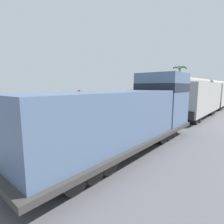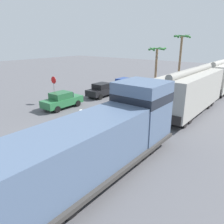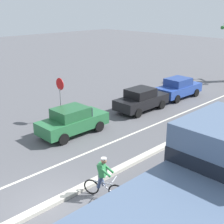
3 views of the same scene
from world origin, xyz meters
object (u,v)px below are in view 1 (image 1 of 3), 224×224
palm_tree_near (179,76)px  locomotive (133,115)px  parked_car_green (86,108)px  cyclist (105,116)px  stop_sign (79,97)px  palm_tree_far (160,82)px  hopper_car_middle (217,94)px  hopper_car_lead (196,98)px  parked_car_blue (135,102)px  parked_car_black (118,104)px

palm_tree_near → locomotive: bearing=-75.0°
locomotive → palm_tree_near: palm_tree_near is taller
parked_car_green → cyclist: cyclist is taller
locomotive → stop_sign: size_ratio=4.03×
locomotive → stop_sign: locomotive is taller
palm_tree_far → hopper_car_middle: bearing=-4.4°
hopper_car_lead → palm_tree_far: size_ratio=1.89×
parked_car_blue → palm_tree_near: size_ratio=0.57×
parked_car_green → parked_car_blue: 10.62m
locomotive → stop_sign: 14.11m
hopper_car_lead → stop_sign: bearing=-155.6°
stop_sign → cyclist: bearing=-25.2°
hopper_car_middle → parked_car_green: hopper_car_middle is taller
parked_car_green → cyclist: (5.84, -3.02, 0.00)m
palm_tree_far → stop_sign: bearing=-98.1°
parked_car_green → palm_tree_near: bearing=82.7°
parked_car_black → stop_sign: 5.89m
palm_tree_far → cyclist: bearing=-76.3°
parked_car_green → palm_tree_far: (0.52, 18.74, 3.43)m
parked_car_blue → stop_sign: size_ratio=1.47×
hopper_car_middle → palm_tree_near: (-7.60, 4.52, 3.27)m
cyclist → palm_tree_far: palm_tree_far is taller
locomotive → parked_car_black: size_ratio=2.76×
parked_car_green → palm_tree_far: bearing=88.4°
locomotive → hopper_car_middle: 23.76m
hopper_car_lead → parked_car_green: (-10.47, -6.37, -1.26)m
parked_car_black → palm_tree_far: palm_tree_far is taller
hopper_car_middle → hopper_car_lead: bearing=-90.0°
palm_tree_far → palm_tree_near: bearing=58.0°
locomotive → hopper_car_lead: bearing=90.0°
parked_car_black → hopper_car_middle: bearing=48.9°
locomotive → parked_car_black: (-10.41, 11.84, -0.98)m
hopper_car_lead → parked_car_black: hopper_car_lead is taller
hopper_car_lead → palm_tree_near: bearing=115.2°
parked_car_blue → parked_car_black: bearing=-90.2°
hopper_car_lead → parked_car_green: hopper_car_lead is taller
locomotive → cyclist: size_ratio=6.77×
hopper_car_lead → parked_car_green: 12.32m
palm_tree_near → parked_car_green: bearing=-97.3°
parked_car_blue → palm_tree_far: size_ratio=0.76×
hopper_car_middle → locomotive: bearing=-90.0°
palm_tree_far → parked_car_blue: bearing=-93.1°
hopper_car_lead → cyclist: bearing=-116.2°
parked_car_black → palm_tree_far: size_ratio=0.75×
hopper_car_middle → parked_car_black: bearing=-131.1°
parked_car_blue → hopper_car_middle: bearing=35.3°
hopper_car_middle → cyclist: hopper_car_middle is taller
parked_car_green → hopper_car_lead: bearing=31.3°
cyclist → palm_tree_far: bearing=103.7°
parked_car_blue → hopper_car_lead: bearing=-22.2°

